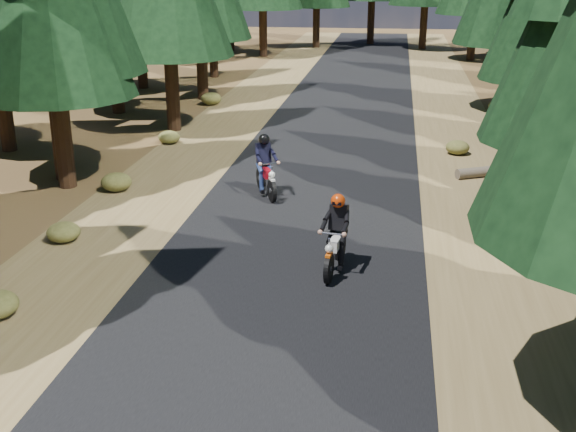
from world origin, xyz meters
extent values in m
plane|color=#483719|center=(0.00, 0.00, 0.00)|extent=(120.00, 120.00, 0.00)
cube|color=black|center=(0.00, 5.00, 0.01)|extent=(6.00, 100.00, 0.01)
cube|color=brown|center=(-4.60, 5.00, 0.00)|extent=(3.20, 100.00, 0.01)
cube|color=brown|center=(4.60, 5.00, 0.00)|extent=(3.20, 100.00, 0.01)
cylinder|color=black|center=(-7.26, 6.17, 2.67)|extent=(0.51, 0.51, 5.34)
cylinder|color=black|center=(6.06, 4.48, 2.26)|extent=(0.48, 0.48, 4.52)
cone|color=black|center=(6.06, 4.48, 5.08)|extent=(3.84, 3.84, 5.65)
cylinder|color=black|center=(-7.70, 6.96, 3.21)|extent=(0.56, 0.56, 6.43)
cylinder|color=black|center=(-6.35, 13.89, 2.86)|extent=(0.53, 0.53, 5.72)
cylinder|color=black|center=(6.98, 14.07, 2.25)|extent=(0.48, 0.48, 4.51)
cylinder|color=black|center=(-9.76, 16.85, 3.18)|extent=(0.55, 0.55, 6.37)
cylinder|color=black|center=(-7.00, 20.76, 2.82)|extent=(0.53, 0.53, 5.64)
cylinder|color=black|center=(6.93, 19.74, 2.91)|extent=(0.53, 0.53, 5.83)
cylinder|color=black|center=(-10.86, 23.22, 2.72)|extent=(0.52, 0.52, 5.45)
cylinder|color=black|center=(-8.12, 27.46, 2.21)|extent=(0.48, 0.48, 4.42)
cylinder|color=black|center=(8.34, 28.41, 2.88)|extent=(0.53, 0.53, 5.76)
cylinder|color=black|center=(-11.79, 32.77, 2.37)|extent=(0.49, 0.49, 4.75)
cylinder|color=black|center=(-13.00, 22.00, 3.20)|extent=(0.56, 0.56, 6.40)
cylinder|color=black|center=(-7.00, 37.00, 3.20)|extent=(0.56, 0.56, 6.40)
cylinder|color=black|center=(7.00, 37.00, 3.00)|extent=(0.54, 0.54, 6.00)
cylinder|color=black|center=(-10.00, 40.00, 3.40)|extent=(0.57, 0.57, 6.80)
cylinder|color=black|center=(10.00, 40.00, 3.20)|extent=(0.56, 0.56, 6.40)
cylinder|color=black|center=(-4.00, 43.00, 3.00)|extent=(0.54, 0.54, 6.00)
cylinder|color=black|center=(4.00, 43.00, 3.20)|extent=(0.56, 0.56, 6.40)
cylinder|color=black|center=(0.00, 46.00, 3.40)|extent=(0.57, 0.57, 6.80)
cylinder|color=black|center=(-13.00, 36.00, 2.80)|extent=(0.52, 0.52, 5.60)
cylinder|color=black|center=(13.00, 36.00, 3.00)|extent=(0.54, 0.54, 6.00)
cylinder|color=#4C4233|center=(6.57, 9.83, 0.16)|extent=(4.97, 2.70, 0.32)
ellipsoid|color=#474C1E|center=(4.37, 11.70, 0.24)|extent=(0.81, 0.81, 0.48)
ellipsoid|color=#474C1E|center=(6.67, 19.60, 0.25)|extent=(0.84, 0.84, 0.50)
ellipsoid|color=#474C1E|center=(-5.68, 6.00, 0.27)|extent=(0.88, 0.88, 0.53)
ellipsoid|color=#474C1E|center=(6.32, 5.06, 0.29)|extent=(0.96, 0.96, 0.57)
ellipsoid|color=#474C1E|center=(5.87, 2.34, 0.23)|extent=(0.76, 0.76, 0.45)
ellipsoid|color=#474C1E|center=(6.72, 16.12, 0.34)|extent=(1.14, 1.14, 0.68)
ellipsoid|color=#474C1E|center=(-5.44, 2.00, 0.24)|extent=(0.79, 0.79, 0.47)
ellipsoid|color=#474C1E|center=(-6.22, 19.21, 0.29)|extent=(0.95, 0.95, 0.57)
ellipsoid|color=#474C1E|center=(-5.89, 11.74, 0.24)|extent=(0.78, 0.78, 0.47)
cube|color=black|center=(1.06, 1.19, 1.15)|extent=(0.40, 0.28, 0.55)
sphere|color=#B02F07|center=(1.06, 1.19, 1.55)|extent=(0.34, 0.34, 0.30)
cube|color=black|center=(-1.32, 6.20, 1.18)|extent=(0.45, 0.38, 0.56)
sphere|color=black|center=(-1.32, 6.20, 1.59)|extent=(0.42, 0.42, 0.31)
camera|label=1|loc=(2.15, -12.97, 6.30)|focal=45.00mm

